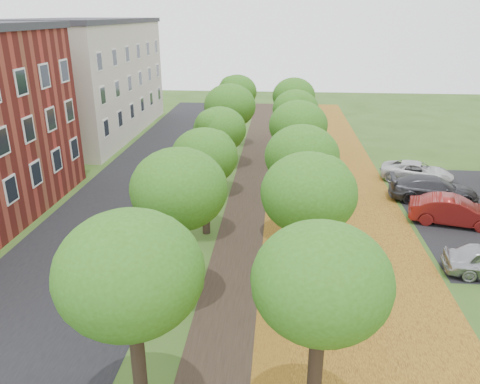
# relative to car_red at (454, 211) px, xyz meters

# --- Properties ---
(street_asphalt) EXTENTS (8.00, 70.00, 0.01)m
(street_asphalt) POSITION_rel_car_red_xyz_m (-18.60, 0.73, -0.76)
(street_asphalt) COLOR black
(street_asphalt) RESTS_ON ground
(footpath) EXTENTS (3.20, 70.00, 0.01)m
(footpath) POSITION_rel_car_red_xyz_m (-11.10, 0.73, -0.76)
(footpath) COLOR black
(footpath) RESTS_ON ground
(leaf_verge) EXTENTS (7.50, 70.00, 0.01)m
(leaf_verge) POSITION_rel_car_red_xyz_m (-6.10, 0.73, -0.76)
(leaf_verge) COLOR #B07D20
(leaf_verge) RESTS_ON ground
(tree_row_west) EXTENTS (3.48, 33.48, 5.91)m
(tree_row_west) POSITION_rel_car_red_xyz_m (-13.30, 0.73, 3.62)
(tree_row_west) COLOR black
(tree_row_west) RESTS_ON ground
(tree_row_east) EXTENTS (3.48, 33.48, 5.91)m
(tree_row_east) POSITION_rel_car_red_xyz_m (-8.50, 0.73, 3.62)
(tree_row_east) COLOR black
(tree_row_east) RESTS_ON ground
(building_cream) EXTENTS (10.30, 20.30, 10.40)m
(building_cream) POSITION_rel_car_red_xyz_m (-28.10, 18.73, 4.44)
(building_cream) COLOR beige
(building_cream) RESTS_ON ground
(car_red) EXTENTS (4.91, 2.68, 1.54)m
(car_red) POSITION_rel_car_red_xyz_m (0.00, 0.00, 0.00)
(car_red) COLOR maroon
(car_red) RESTS_ON ground
(car_grey) EXTENTS (5.43, 2.65, 1.52)m
(car_grey) POSITION_rel_car_red_xyz_m (-0.10, 3.44, -0.01)
(car_grey) COLOR #303035
(car_grey) RESTS_ON ground
(car_white) EXTENTS (5.18, 3.46, 1.32)m
(car_white) POSITION_rel_car_red_xyz_m (-0.10, 7.12, -0.11)
(car_white) COLOR silver
(car_white) RESTS_ON ground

